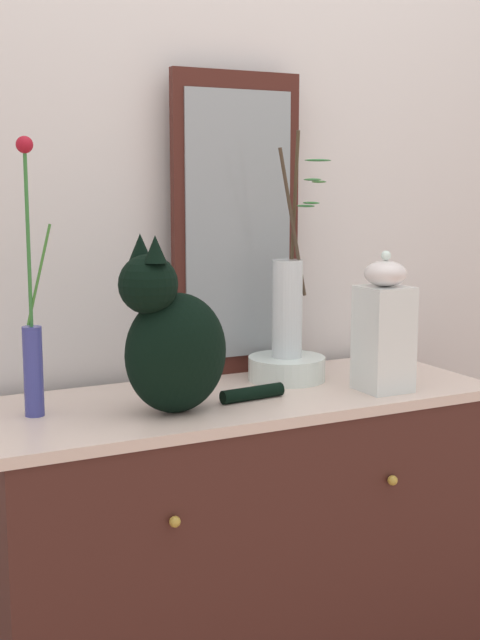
{
  "coord_description": "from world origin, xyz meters",
  "views": [
    {
      "loc": [
        -0.91,
        -1.79,
        1.33
      ],
      "look_at": [
        0.0,
        0.0,
        1.01
      ],
      "focal_mm": 48.28,
      "sensor_mm": 36.0,
      "label": 1
    }
  ],
  "objects_px": {
    "sideboard": "(240,556)",
    "jar_lidded_porcelain": "(384,328)",
    "vase_slim_green": "(32,339)",
    "cat_sitting": "(172,340)",
    "vase_glass_clear": "(289,300)",
    "bowl_porcelain": "(287,368)",
    "mirror_leaning": "(237,226)"
  },
  "relations": [
    {
      "from": "sideboard",
      "to": "jar_lidded_porcelain",
      "type": "bearing_deg",
      "value": -20.64
    },
    {
      "from": "vase_slim_green",
      "to": "jar_lidded_porcelain",
      "type": "height_order",
      "value": "vase_slim_green"
    },
    {
      "from": "cat_sitting",
      "to": "jar_lidded_porcelain",
      "type": "distance_m",
      "value": 0.54
    },
    {
      "from": "vase_glass_clear",
      "to": "jar_lidded_porcelain",
      "type": "bearing_deg",
      "value": -52.98
    },
    {
      "from": "bowl_porcelain",
      "to": "jar_lidded_porcelain",
      "type": "height_order",
      "value": "jar_lidded_porcelain"
    },
    {
      "from": "vase_slim_green",
      "to": "jar_lidded_porcelain",
      "type": "distance_m",
      "value": 0.83
    },
    {
      "from": "mirror_leaning",
      "to": "vase_glass_clear",
      "type": "xyz_separation_m",
      "value": [
        0.08,
        -0.14,
        -0.18
      ]
    },
    {
      "from": "bowl_porcelain",
      "to": "jar_lidded_porcelain",
      "type": "xyz_separation_m",
      "value": [
        0.15,
        -0.2,
        0.12
      ]
    },
    {
      "from": "mirror_leaning",
      "to": "bowl_porcelain",
      "type": "relative_size",
      "value": 3.95
    },
    {
      "from": "cat_sitting",
      "to": "vase_glass_clear",
      "type": "relative_size",
      "value": 0.72
    },
    {
      "from": "bowl_porcelain",
      "to": "jar_lidded_porcelain",
      "type": "relative_size",
      "value": 0.58
    },
    {
      "from": "sideboard",
      "to": "cat_sitting",
      "type": "height_order",
      "value": "cat_sitting"
    },
    {
      "from": "mirror_leaning",
      "to": "vase_slim_green",
      "type": "bearing_deg",
      "value": -162.18
    },
    {
      "from": "vase_slim_green",
      "to": "bowl_porcelain",
      "type": "height_order",
      "value": "vase_slim_green"
    },
    {
      "from": "bowl_porcelain",
      "to": "cat_sitting",
      "type": "bearing_deg",
      "value": -156.83
    },
    {
      "from": "mirror_leaning",
      "to": "vase_slim_green",
      "type": "xyz_separation_m",
      "value": [
        -0.59,
        -0.19,
        -0.22
      ]
    },
    {
      "from": "cat_sitting",
      "to": "vase_slim_green",
      "type": "relative_size",
      "value": 0.69
    },
    {
      "from": "sideboard",
      "to": "vase_slim_green",
      "type": "xyz_separation_m",
      "value": [
        -0.49,
        0.03,
        0.58
      ]
    },
    {
      "from": "vase_slim_green",
      "to": "sideboard",
      "type": "bearing_deg",
      "value": -3.37
    },
    {
      "from": "vase_slim_green",
      "to": "mirror_leaning",
      "type": "bearing_deg",
      "value": 17.82
    },
    {
      "from": "vase_glass_clear",
      "to": "jar_lidded_porcelain",
      "type": "relative_size",
      "value": 1.66
    },
    {
      "from": "cat_sitting",
      "to": "bowl_porcelain",
      "type": "height_order",
      "value": "cat_sitting"
    },
    {
      "from": "sideboard",
      "to": "jar_lidded_porcelain",
      "type": "relative_size",
      "value": 3.63
    },
    {
      "from": "vase_glass_clear",
      "to": "vase_slim_green",
      "type": "bearing_deg",
      "value": -175.84
    },
    {
      "from": "mirror_leaning",
      "to": "cat_sitting",
      "type": "height_order",
      "value": "mirror_leaning"
    },
    {
      "from": "mirror_leaning",
      "to": "jar_lidded_porcelain",
      "type": "bearing_deg",
      "value": -56.16
    },
    {
      "from": "mirror_leaning",
      "to": "vase_glass_clear",
      "type": "bearing_deg",
      "value": -61.15
    },
    {
      "from": "bowl_porcelain",
      "to": "jar_lidded_porcelain",
      "type": "distance_m",
      "value": 0.28
    },
    {
      "from": "mirror_leaning",
      "to": "jar_lidded_porcelain",
      "type": "xyz_separation_m",
      "value": [
        0.23,
        -0.34,
        -0.24
      ]
    },
    {
      "from": "mirror_leaning",
      "to": "vase_slim_green",
      "type": "relative_size",
      "value": 1.31
    },
    {
      "from": "sideboard",
      "to": "jar_lidded_porcelain",
      "type": "height_order",
      "value": "jar_lidded_porcelain"
    },
    {
      "from": "cat_sitting",
      "to": "jar_lidded_porcelain",
      "type": "height_order",
      "value": "cat_sitting"
    }
  ]
}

